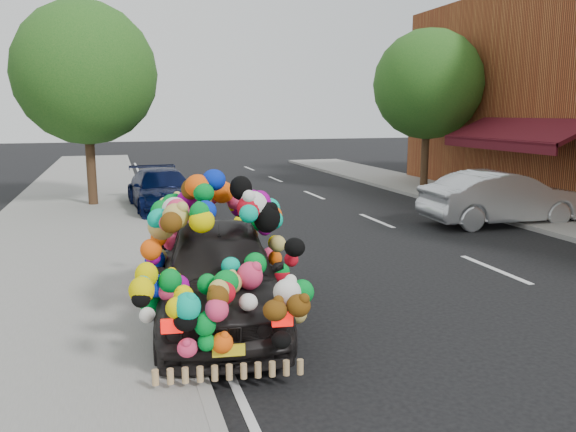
% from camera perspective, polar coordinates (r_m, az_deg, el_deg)
% --- Properties ---
extents(ground, '(100.00, 100.00, 0.00)m').
position_cam_1_polar(ground, '(9.57, 2.65, -7.19)').
color(ground, black).
rests_on(ground, ground).
extents(sidewalk, '(4.00, 60.00, 0.12)m').
position_cam_1_polar(sidewalk, '(9.11, -24.05, -8.65)').
color(sidewalk, gray).
rests_on(sidewalk, ground).
extents(kerb, '(0.15, 60.00, 0.13)m').
position_cam_1_polar(kerb, '(9.06, -11.62, -7.99)').
color(kerb, gray).
rests_on(kerb, ground).
extents(footpath_far, '(3.00, 40.00, 0.12)m').
position_cam_1_polar(footpath_far, '(16.43, 26.72, -0.60)').
color(footpath_far, gray).
rests_on(footpath_far, ground).
extents(lane_markings, '(6.00, 50.00, 0.01)m').
position_cam_1_polar(lane_markings, '(11.26, 20.22, -5.08)').
color(lane_markings, silver).
rests_on(lane_markings, ground).
extents(tree_near_sidewalk, '(4.20, 4.20, 6.13)m').
position_cam_1_polar(tree_near_sidewalk, '(18.11, -19.91, 13.44)').
color(tree_near_sidewalk, '#332114').
rests_on(tree_near_sidewalk, ground).
extents(tree_far_b, '(4.00, 4.00, 5.90)m').
position_cam_1_polar(tree_far_b, '(21.66, 14.04, 12.82)').
color(tree_far_b, '#332114').
rests_on(tree_far_b, ground).
extents(plush_art_car, '(2.60, 4.56, 2.06)m').
position_cam_1_polar(plush_art_car, '(7.80, -7.03, -3.36)').
color(plush_art_car, black).
rests_on(plush_art_car, ground).
extents(navy_sedan, '(2.05, 4.40, 1.24)m').
position_cam_1_polar(navy_sedan, '(17.06, -12.65, 2.56)').
color(navy_sedan, black).
rests_on(navy_sedan, ground).
extents(silver_hatchback, '(4.31, 1.69, 1.40)m').
position_cam_1_polar(silver_hatchback, '(15.68, 20.97, 1.72)').
color(silver_hatchback, '#B5B8BD').
rests_on(silver_hatchback, ground).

